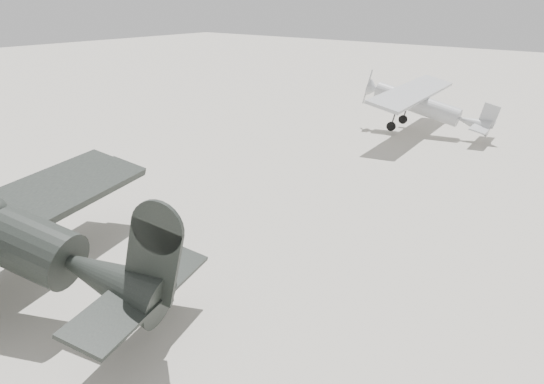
{
  "coord_description": "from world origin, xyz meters",
  "views": [
    {
      "loc": [
        11.95,
        -10.47,
        8.44
      ],
      "look_at": [
        0.39,
        3.96,
        1.5
      ],
      "focal_mm": 35.0,
      "sensor_mm": 36.0,
      "label": 1
    }
  ],
  "objects_px": {
    "lowwing_monoplane": "(7,236)",
    "highwing_monoplane": "(423,101)",
    "equipment_block": "(149,283)",
    "sign_board": "(18,207)"
  },
  "relations": [
    {
      "from": "highwing_monoplane",
      "to": "sign_board",
      "type": "xyz_separation_m",
      "value": [
        -5.75,
        -23.34,
        -1.21
      ]
    },
    {
      "from": "lowwing_monoplane",
      "to": "sign_board",
      "type": "height_order",
      "value": "lowwing_monoplane"
    },
    {
      "from": "lowwing_monoplane",
      "to": "highwing_monoplane",
      "type": "distance_m",
      "value": 26.22
    },
    {
      "from": "equipment_block",
      "to": "sign_board",
      "type": "xyz_separation_m",
      "value": [
        -7.59,
        0.0,
        0.48
      ]
    },
    {
      "from": "lowwing_monoplane",
      "to": "equipment_block",
      "type": "bearing_deg",
      "value": 35.78
    },
    {
      "from": "highwing_monoplane",
      "to": "sign_board",
      "type": "height_order",
      "value": "highwing_monoplane"
    },
    {
      "from": "sign_board",
      "to": "equipment_block",
      "type": "bearing_deg",
      "value": 8.46
    },
    {
      "from": "highwing_monoplane",
      "to": "lowwing_monoplane",
      "type": "bearing_deg",
      "value": -97.66
    },
    {
      "from": "equipment_block",
      "to": "sign_board",
      "type": "distance_m",
      "value": 7.61
    },
    {
      "from": "lowwing_monoplane",
      "to": "equipment_block",
      "type": "height_order",
      "value": "lowwing_monoplane"
    }
  ]
}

